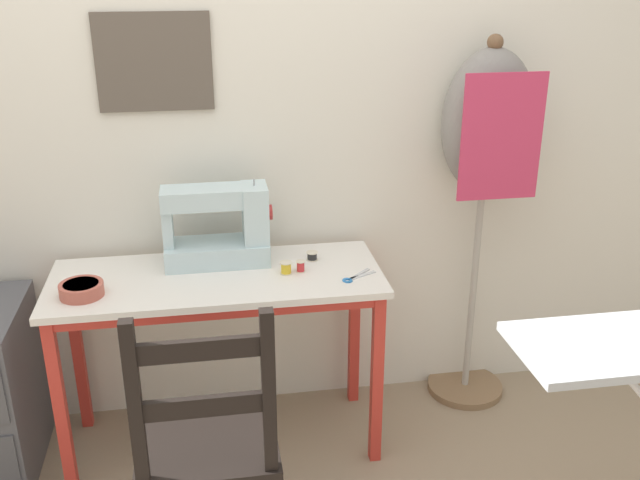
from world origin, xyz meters
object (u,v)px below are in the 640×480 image
at_px(sewing_machine, 222,227).
at_px(thread_spool_mid_table, 301,266).
at_px(thread_spool_far_edge, 312,256).
at_px(wooden_chair, 208,448).
at_px(dress_form, 487,141).
at_px(fabric_bowl, 81,289).
at_px(scissors, 354,278).
at_px(thread_spool_near_machine, 286,268).

height_order(sewing_machine, thread_spool_mid_table, sewing_machine).
height_order(sewing_machine, thread_spool_far_edge, sewing_machine).
xyz_separation_m(sewing_machine, wooden_chair, (-0.09, -0.73, -0.39)).
xyz_separation_m(thread_spool_far_edge, wooden_chair, (-0.41, -0.70, -0.27)).
distance_m(thread_spool_mid_table, dress_form, 0.86).
distance_m(fabric_bowl, dress_form, 1.56).
relative_size(thread_spool_far_edge, wooden_chair, 0.05).
distance_m(sewing_machine, thread_spool_mid_table, 0.32).
relative_size(scissors, thread_spool_mid_table, 3.17).
distance_m(sewing_machine, thread_spool_near_machine, 0.28).
height_order(sewing_machine, thread_spool_near_machine, sewing_machine).
xyz_separation_m(scissors, thread_spool_near_machine, (-0.23, 0.08, 0.02)).
xyz_separation_m(fabric_bowl, thread_spool_mid_table, (0.74, 0.07, -0.00)).
relative_size(scissors, thread_spool_far_edge, 3.04).
height_order(fabric_bowl, dress_form, dress_form).
bearing_deg(thread_spool_near_machine, thread_spool_far_edge, 43.79).
bearing_deg(sewing_machine, scissors, -26.37).
bearing_deg(fabric_bowl, thread_spool_far_edge, 12.06).
bearing_deg(scissors, wooden_chair, -135.99).
bearing_deg(dress_form, wooden_chair, -144.05).
relative_size(scissors, thread_spool_near_machine, 2.96).
distance_m(fabric_bowl, thread_spool_mid_table, 0.75).
height_order(thread_spool_mid_table, wooden_chair, wooden_chair).
relative_size(sewing_machine, thread_spool_mid_table, 9.44).
bearing_deg(thread_spool_near_machine, wooden_chair, -117.04).
xyz_separation_m(scissors, dress_form, (0.57, 0.28, 0.40)).
xyz_separation_m(fabric_bowl, thread_spool_near_machine, (0.69, 0.07, -0.00)).
bearing_deg(dress_form, fabric_bowl, -169.77).
bearing_deg(scissors, thread_spool_mid_table, 153.70).
relative_size(thread_spool_mid_table, wooden_chair, 0.04).
relative_size(fabric_bowl, thread_spool_mid_table, 3.48).
relative_size(thread_spool_near_machine, thread_spool_mid_table, 1.07).
distance_m(thread_spool_far_edge, wooden_chair, 0.86).
xyz_separation_m(thread_spool_mid_table, thread_spool_far_edge, (0.06, 0.10, -0.01)).
relative_size(thread_spool_near_machine, thread_spool_far_edge, 1.03).
relative_size(thread_spool_mid_table, thread_spool_far_edge, 0.96).
xyz_separation_m(thread_spool_near_machine, wooden_chair, (-0.30, -0.59, -0.28)).
relative_size(sewing_machine, thread_spool_near_machine, 8.83).
relative_size(sewing_machine, thread_spool_far_edge, 9.07).
distance_m(thread_spool_near_machine, thread_spool_far_edge, 0.15).
distance_m(thread_spool_near_machine, wooden_chair, 0.72).
bearing_deg(wooden_chair, thread_spool_far_edge, 59.43).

